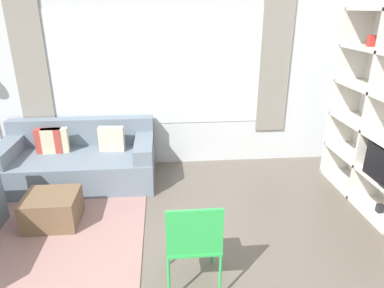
# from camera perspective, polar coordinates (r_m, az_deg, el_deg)

# --- Properties ---
(wall_back) EXTENTS (6.77, 0.11, 2.70)m
(wall_back) POSITION_cam_1_polar(r_m,az_deg,el_deg) (5.01, -5.86, 11.30)
(wall_back) COLOR silver
(wall_back) RESTS_ON ground_plane
(area_rug) EXTENTS (2.57, 2.18, 0.01)m
(area_rug) POSITION_cam_1_polar(r_m,az_deg,el_deg) (4.29, -25.76, -12.35)
(area_rug) COLOR gray
(area_rug) RESTS_ON ground_plane
(couch_main) EXTENTS (2.03, 0.99, 0.80)m
(couch_main) POSITION_cam_1_polar(r_m,az_deg,el_deg) (4.96, -18.28, -2.69)
(couch_main) COLOR slate
(couch_main) RESTS_ON ground_plane
(ottoman) EXTENTS (0.57, 0.51, 0.36)m
(ottoman) POSITION_cam_1_polar(r_m,az_deg,el_deg) (4.16, -22.23, -10.05)
(ottoman) COLOR brown
(ottoman) RESTS_ON ground_plane
(folding_chair) EXTENTS (0.44, 0.46, 0.86)m
(folding_chair) POSITION_cam_1_polar(r_m,az_deg,el_deg) (2.87, 0.20, -15.46)
(folding_chair) COLOR green
(folding_chair) RESTS_ON ground_plane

